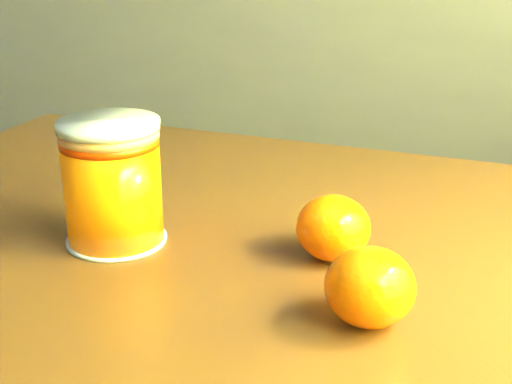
# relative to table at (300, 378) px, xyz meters

# --- Properties ---
(table) EXTENTS (1.09, 0.83, 0.75)m
(table) POSITION_rel_table_xyz_m (0.00, 0.00, 0.00)
(table) COLOR brown
(table) RESTS_ON ground
(juice_glass) EXTENTS (0.09, 0.09, 0.11)m
(juice_glass) POSITION_rel_table_xyz_m (-0.17, 0.03, 0.15)
(juice_glass) COLOR orange
(juice_glass) RESTS_ON table
(orange_front) EXTENTS (0.07, 0.07, 0.06)m
(orange_front) POSITION_rel_table_xyz_m (0.06, -0.06, 0.12)
(orange_front) COLOR #FF6905
(orange_front) RESTS_ON table
(orange_back) EXTENTS (0.08, 0.08, 0.05)m
(orange_back) POSITION_rel_table_xyz_m (0.02, 0.04, 0.12)
(orange_back) COLOR #FF6905
(orange_back) RESTS_ON table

